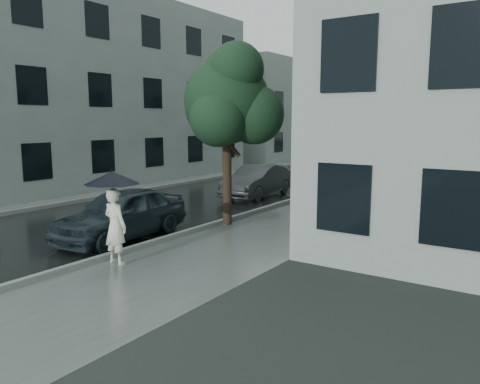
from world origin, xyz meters
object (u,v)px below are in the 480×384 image
Objects in this scene: street_tree at (229,100)px; car_far at (258,181)px; lamp_post at (339,133)px; pedestrian at (115,226)px; car_near at (122,214)px.

car_far is (-1.98, 4.90, -3.18)m from street_tree.
lamp_post is (0.29, 8.12, -1.21)m from street_tree.
lamp_post is at bearing 51.87° from car_far.
pedestrian is 0.42× the size of car_far.
street_tree is at bearing -84.02° from pedestrian.
street_tree is at bearing -107.22° from lamp_post.
pedestrian is at bearing -86.41° from street_tree.
street_tree reaches higher than car_far.
lamp_post is 1.11× the size of car_near.
lamp_post reaches higher than car_far.
car_near is at bearing -42.78° from pedestrian.
lamp_post is at bearing 87.95° from street_tree.
lamp_post is 1.11× the size of car_far.
pedestrian reaches higher than car_far.
street_tree is at bearing 64.28° from car_near.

